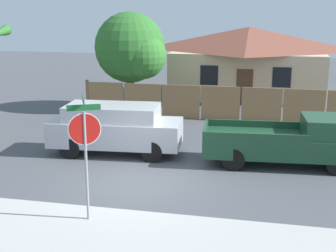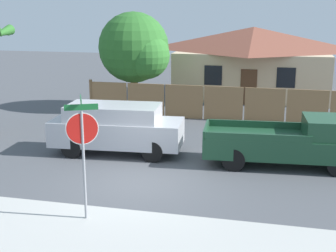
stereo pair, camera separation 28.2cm
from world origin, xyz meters
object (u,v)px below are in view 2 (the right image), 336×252
Objects in this scene: oak_tree at (136,49)px; red_suv at (116,127)px; house at (253,60)px; orange_pickup at (293,142)px; stop_sign at (83,138)px.

oak_tree is 1.03× the size of red_suv.
house reaches higher than orange_pickup.
stop_sign is (1.09, -5.51, 1.17)m from red_suv.
oak_tree reaches higher than stop_sign.
orange_pickup is at bearing -4.06° from red_suv.
oak_tree reaches higher than red_suv.
stop_sign is at bearing -83.11° from red_suv.
oak_tree is 1.60× the size of stop_sign.
house is 13.87m from red_suv.
stop_sign is at bearing -137.98° from orange_pickup.
orange_pickup is at bearing -43.71° from oak_tree.
house is 13.39m from orange_pickup.
oak_tree is at bearing 96.95° from red_suv.
oak_tree reaches higher than orange_pickup.
orange_pickup is 7.76m from stop_sign.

